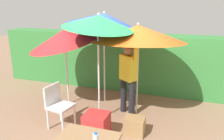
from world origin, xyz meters
The scene contains 10 objects.
ground_plane centered at (0.00, 0.00, 0.00)m, with size 24.00×24.00×0.00m, color #937056.
hedge_row centered at (0.00, 2.14, 0.81)m, with size 8.00×0.70×1.62m, color #38843D.
umbrella_rainbow centered at (-1.23, 0.57, 1.72)m, with size 1.83×1.78×2.16m.
umbrella_orange centered at (-0.21, 0.10, 2.10)m, with size 1.44×1.42×2.34m.
umbrella_yellow centered at (0.47, 0.63, 1.84)m, with size 2.00×2.02×2.10m.
umbrella_navy centered at (-0.45, 1.07, 2.07)m, with size 1.76×1.74×2.35m.
person_vendor centered at (0.29, 0.57, 0.93)m, with size 0.51×0.38×1.88m.
chair_plastic centered at (-0.92, -0.41, 0.51)m, with size 0.51×0.51×0.89m.
cooler_box centered at (-0.04, -0.53, 0.24)m, with size 0.44×0.42×0.48m, color red.
crate_cardboard centered at (0.63, -0.22, 0.18)m, with size 0.39×0.31×0.35m, color #9E7A4C.
Camera 1 is at (1.40, -3.97, 2.47)m, focal length 35.75 mm.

